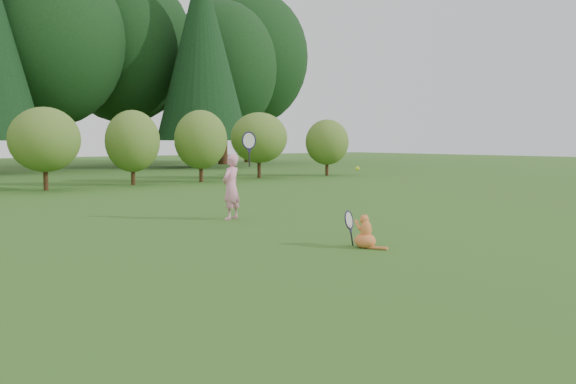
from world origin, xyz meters
TOP-DOWN VIEW (x-y plane):
  - ground at (0.00, 0.00)m, footprint 100.00×100.00m
  - shrub_row at (0.00, 13.00)m, footprint 28.00×3.00m
  - child at (0.64, 3.10)m, footprint 0.74×0.47m
  - cat at (0.31, -0.81)m, footprint 0.38×0.66m
  - tennis_ball at (1.37, 0.41)m, footprint 0.07×0.07m

SIDE VIEW (x-z plane):
  - ground at x=0.00m, z-range 0.00..0.00m
  - cat at x=0.31m, z-range -0.08..0.58m
  - child at x=0.64m, z-range -0.28..1.61m
  - tennis_ball at x=1.37m, z-range 1.02..1.09m
  - shrub_row at x=0.00m, z-range 0.00..2.80m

